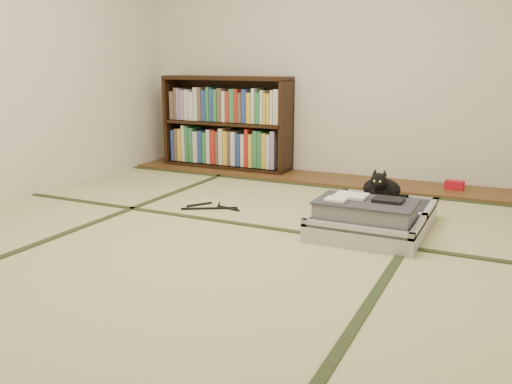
% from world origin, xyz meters
% --- Properties ---
extents(floor, '(4.50, 4.50, 0.00)m').
position_xyz_m(floor, '(0.00, 0.00, 0.00)').
color(floor, '#CCC888').
rests_on(floor, ground).
extents(wood_strip, '(4.00, 0.50, 0.02)m').
position_xyz_m(wood_strip, '(0.00, 2.00, 0.01)').
color(wood_strip, brown).
rests_on(wood_strip, ground).
extents(red_item, '(0.16, 0.10, 0.07)m').
position_xyz_m(red_item, '(1.10, 2.03, 0.06)').
color(red_item, red).
rests_on(red_item, wood_strip).
extents(tatami_borders, '(4.00, 4.50, 0.01)m').
position_xyz_m(tatami_borders, '(0.00, 0.49, 0.00)').
color(tatami_borders, '#2D381E').
rests_on(tatami_borders, ground).
extents(bookcase, '(1.33, 0.30, 0.92)m').
position_xyz_m(bookcase, '(-1.11, 2.07, 0.45)').
color(bookcase, black).
rests_on(bookcase, wood_strip).
extents(suitcase, '(0.67, 0.89, 0.26)m').
position_xyz_m(suitcase, '(0.74, 0.64, 0.09)').
color(suitcase, '#B6B6BB').
rests_on(suitcase, floor).
extents(cat, '(0.30, 0.30, 0.24)m').
position_xyz_m(cat, '(0.72, 0.93, 0.22)').
color(cat, black).
rests_on(cat, suitcase).
extents(cable_coil, '(0.09, 0.09, 0.02)m').
position_xyz_m(cable_coil, '(0.90, 0.98, 0.14)').
color(cable_coil, white).
rests_on(cable_coil, suitcase).
extents(hanger, '(0.42, 0.30, 0.01)m').
position_xyz_m(hanger, '(-0.47, 0.67, 0.01)').
color(hanger, black).
rests_on(hanger, floor).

